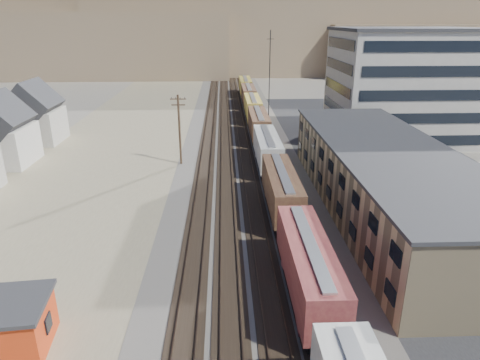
{
  "coord_description": "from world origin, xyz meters",
  "views": [
    {
      "loc": [
        -2.28,
        -17.2,
        19.68
      ],
      "look_at": [
        -0.54,
        27.05,
        3.0
      ],
      "focal_mm": 32.0,
      "sensor_mm": 36.0,
      "label": 1
    }
  ],
  "objects_px": {
    "utility_pole_north": "(179,128)",
    "parked_car_blue": "(388,168)",
    "freight_train": "(263,134)",
    "maintenance_shed": "(21,325)"
  },
  "relations": [
    {
      "from": "freight_train",
      "to": "maintenance_shed",
      "type": "distance_m",
      "value": 46.56
    },
    {
      "from": "utility_pole_north",
      "to": "parked_car_blue",
      "type": "xyz_separation_m",
      "value": [
        28.46,
        -5.38,
        -4.51
      ]
    },
    {
      "from": "parked_car_blue",
      "to": "maintenance_shed",
      "type": "bearing_deg",
      "value": -158.11
    },
    {
      "from": "freight_train",
      "to": "maintenance_shed",
      "type": "bearing_deg",
      "value": -114.05
    },
    {
      "from": "utility_pole_north",
      "to": "maintenance_shed",
      "type": "relative_size",
      "value": 1.98
    },
    {
      "from": "freight_train",
      "to": "parked_car_blue",
      "type": "relative_size",
      "value": 21.18
    },
    {
      "from": "utility_pole_north",
      "to": "maintenance_shed",
      "type": "distance_m",
      "value": 37.6
    },
    {
      "from": "utility_pole_north",
      "to": "parked_car_blue",
      "type": "bearing_deg",
      "value": -10.71
    },
    {
      "from": "freight_train",
      "to": "maintenance_shed",
      "type": "xyz_separation_m",
      "value": [
        -18.97,
        -42.5,
        -1.03
      ]
    },
    {
      "from": "maintenance_shed",
      "to": "parked_car_blue",
      "type": "distance_m",
      "value": 47.16
    }
  ]
}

